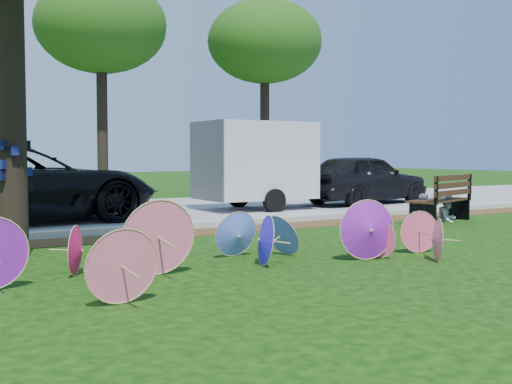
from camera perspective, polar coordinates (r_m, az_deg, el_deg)
ground at (r=7.95m, az=4.60°, el=-7.33°), size 90.00×90.00×0.00m
mulch_strip at (r=11.83m, az=-8.51°, el=-3.80°), size 90.00×1.00×0.01m
curb at (r=12.46m, az=-9.79°, el=-3.19°), size 90.00×0.30×0.12m
street at (r=16.37m, az=-15.27°, el=-1.90°), size 90.00×8.00×0.01m
parasol_pile at (r=8.26m, az=-1.12°, el=-4.24°), size 6.66×2.17×0.95m
black_van at (r=14.55m, az=-20.53°, el=0.62°), size 6.18×3.21×1.66m
dark_pickup at (r=19.26m, az=9.55°, el=1.14°), size 4.53×2.27×1.48m
cargo_trailer at (r=17.01m, az=-0.04°, el=2.82°), size 2.90×1.85×2.62m
park_bench at (r=14.46m, az=15.91°, el=-0.59°), size 2.08×1.31×1.02m
person_left at (r=14.23m, az=14.82°, el=-0.22°), size 0.51×0.40×1.22m
person_right at (r=14.75m, az=16.68°, el=-0.27°), size 0.62×0.52×1.15m
bg_trees at (r=22.07m, az=-14.75°, el=14.48°), size 19.00×5.86×7.40m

